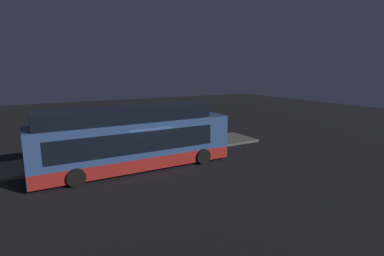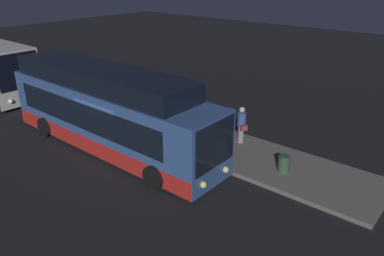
% 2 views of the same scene
% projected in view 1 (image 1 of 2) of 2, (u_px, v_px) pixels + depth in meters
% --- Properties ---
extents(ground, '(80.00, 80.00, 0.00)m').
position_uv_depth(ground, '(147.00, 168.00, 17.22)').
color(ground, black).
extents(platform, '(20.00, 3.30, 0.17)m').
position_uv_depth(platform, '(129.00, 153.00, 19.97)').
color(platform, '#605B56').
rests_on(platform, ground).
extents(bus_lead, '(11.24, 2.70, 3.55)m').
position_uv_depth(bus_lead, '(134.00, 141.00, 16.82)').
color(bus_lead, '#33518C').
rests_on(bus_lead, ground).
extents(passenger_boarding, '(0.43, 0.43, 1.77)m').
position_uv_depth(passenger_boarding, '(157.00, 136.00, 20.44)').
color(passenger_boarding, '#2D2D33').
rests_on(passenger_boarding, platform).
extents(passenger_waiting, '(0.46, 0.62, 1.58)m').
position_uv_depth(passenger_waiting, '(123.00, 140.00, 19.73)').
color(passenger_waiting, '#2D2D33').
rests_on(passenger_waiting, platform).
extents(passenger_with_bags, '(0.65, 0.59, 1.66)m').
position_uv_depth(passenger_with_bags, '(173.00, 131.00, 22.25)').
color(passenger_with_bags, gray).
rests_on(passenger_with_bags, platform).
extents(suitcase, '(0.37, 0.23, 0.92)m').
position_uv_depth(suitcase, '(146.00, 144.00, 20.77)').
color(suitcase, beige).
rests_on(suitcase, platform).
extents(sign_post, '(0.10, 0.74, 2.31)m').
position_uv_depth(sign_post, '(96.00, 137.00, 17.66)').
color(sign_post, '#4C4C51').
rests_on(sign_post, platform).
extents(trash_bin, '(0.44, 0.44, 0.65)m').
position_uv_depth(trash_bin, '(211.00, 138.00, 22.69)').
color(trash_bin, '#2D4C33').
rests_on(trash_bin, platform).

